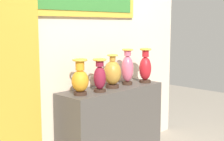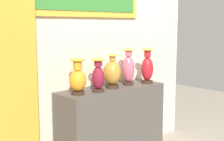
% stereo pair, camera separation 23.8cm
% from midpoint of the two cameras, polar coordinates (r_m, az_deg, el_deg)
% --- Properties ---
extents(display_shelf, '(1.24, 0.41, 0.86)m').
position_cam_midpoint_polar(display_shelf, '(3.52, 1.96, -9.96)').
color(display_shelf, '#4C4742').
rests_on(display_shelf, ground_plane).
extents(back_wall, '(2.84, 0.14, 2.61)m').
position_cam_midpoint_polar(back_wall, '(3.54, -1.09, 5.31)').
color(back_wall, beige).
rests_on(back_wall, ground_plane).
extents(curtain_gold, '(0.48, 0.08, 2.38)m').
position_cam_midpoint_polar(curtain_gold, '(2.87, -15.62, 1.16)').
color(curtain_gold, gold).
rests_on(curtain_gold, ground_plane).
extents(vase_amber, '(0.16, 0.16, 0.35)m').
position_cam_midpoint_polar(vase_amber, '(3.05, -3.95, -1.49)').
color(vase_amber, '#382319').
rests_on(vase_amber, display_shelf).
extents(vase_burgundy, '(0.14, 0.14, 0.33)m').
position_cam_midpoint_polar(vase_burgundy, '(3.17, -0.34, -1.02)').
color(vase_burgundy, '#382319').
rests_on(vase_burgundy, display_shelf).
extents(vase_ochre, '(0.19, 0.19, 0.36)m').
position_cam_midpoint_polar(vase_ochre, '(3.36, 2.09, -0.45)').
color(vase_ochre, '#382319').
rests_on(vase_ochre, display_shelf).
extents(vase_rose, '(0.13, 0.13, 0.40)m').
position_cam_midpoint_polar(vase_rose, '(3.54, 4.90, 0.41)').
color(vase_rose, '#382319').
rests_on(vase_rose, display_shelf).
extents(vase_crimson, '(0.14, 0.14, 0.40)m').
position_cam_midpoint_polar(vase_crimson, '(3.68, 8.19, 0.53)').
color(vase_crimson, '#382319').
rests_on(vase_crimson, display_shelf).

